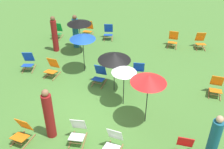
{
  "coord_description": "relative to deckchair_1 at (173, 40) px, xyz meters",
  "views": [
    {
      "loc": [
        1.69,
        -8.19,
        6.8
      ],
      "look_at": [
        0.0,
        1.2,
        0.5
      ],
      "focal_mm": 43.63,
      "sensor_mm": 36.0,
      "label": 1
    }
  ],
  "objects": [
    {
      "name": "deckchair_13",
      "position": [
        -1.89,
        -7.66,
        0.0
      ],
      "size": [
        0.61,
        0.83,
        0.83
      ],
      "rotation": [
        0.0,
        0.0,
        -0.18
      ],
      "color": "olive",
      "rests_on": "ground"
    },
    {
      "name": "umbrella_1",
      "position": [
        -2.41,
        -4.51,
        1.25
      ],
      "size": [
        1.29,
        1.29,
        1.78
      ],
      "color": "black",
      "rests_on": "ground"
    },
    {
      "name": "person_1",
      "position": [
        -5.97,
        -1.61,
        0.53
      ],
      "size": [
        0.32,
        0.32,
        1.88
      ],
      "rotation": [
        0.0,
        0.0,
        6.21
      ],
      "color": "maroon",
      "rests_on": "ground"
    },
    {
      "name": "deckchair_3",
      "position": [
        -4.89,
        -7.75,
        0.0
      ],
      "size": [
        0.62,
        0.84,
        0.83
      ],
      "rotation": [
        0.0,
        0.0,
        -0.2
      ],
      "color": "olive",
      "rests_on": "ground"
    },
    {
      "name": "person_2",
      "position": [
        1.07,
        -7.48,
        0.45
      ],
      "size": [
        0.38,
        0.38,
        1.75
      ],
      "rotation": [
        0.0,
        0.0,
        1.38
      ],
      "color": "#195972",
      "rests_on": "ground"
    },
    {
      "name": "deckchair_2",
      "position": [
        -3.57,
        0.32,
        0.0
      ],
      "size": [
        0.57,
        0.82,
        0.83
      ],
      "rotation": [
        0.0,
        0.0,
        0.13
      ],
      "color": "olive",
      "rests_on": "ground"
    },
    {
      "name": "person_3",
      "position": [
        -4.04,
        -7.38,
        0.53
      ],
      "size": [
        0.43,
        0.43,
        1.9
      ],
      "rotation": [
        0.0,
        0.0,
        2.7
      ],
      "color": "maroon",
      "rests_on": "ground"
    },
    {
      "name": "deckchair_7",
      "position": [
        -5.33,
        -3.86,
        0.0
      ],
      "size": [
        0.59,
        0.83,
        0.83
      ],
      "rotation": [
        0.0,
        0.0,
        -0.16
      ],
      "color": "olive",
      "rests_on": "ground"
    },
    {
      "name": "deckchair_10",
      "position": [
        1.42,
        0.07,
        0.0
      ],
      "size": [
        0.57,
        0.81,
        0.83
      ],
      "rotation": [
        0.0,
        0.0,
        0.13
      ],
      "color": "olive",
      "rests_on": "ground"
    },
    {
      "name": "umbrella_2",
      "position": [
        -1.91,
        -5.29,
        1.2
      ],
      "size": [
        0.92,
        0.92,
        1.7
      ],
      "color": "black",
      "rests_on": "ground"
    },
    {
      "name": "deckchair_11",
      "position": [
        -6.61,
        -3.54,
        0.0
      ],
      "size": [
        0.59,
        0.83,
        0.83
      ],
      "rotation": [
        0.0,
        0.0,
        0.16
      ],
      "color": "olive",
      "rests_on": "ground"
    },
    {
      "name": "deckchair_15",
      "position": [
        -1.5,
        -3.55,
        0.0
      ],
      "size": [
        0.52,
        0.78,
        0.83
      ],
      "rotation": [
        0.0,
        0.0,
        0.05
      ],
      "color": "olive",
      "rests_on": "ground"
    },
    {
      "name": "deckchair_12",
      "position": [
        -3.12,
        -4.06,
        0.0
      ],
      "size": [
        0.57,
        0.82,
        0.83
      ],
      "rotation": [
        0.0,
        0.0,
        -0.13
      ],
      "color": "olive",
      "rests_on": "ground"
    },
    {
      "name": "umbrella_4",
      "position": [
        -0.99,
        -6.15,
        1.48
      ],
      "size": [
        1.2,
        1.2,
        2.0
      ],
      "color": "black",
      "rests_on": "ground"
    },
    {
      "name": "deckchair_14",
      "position": [
        -6.46,
        -0.06,
        0.0
      ],
      "size": [
        0.48,
        0.76,
        0.83
      ],
      "rotation": [
        0.0,
        0.0,
        0.0
      ],
      "color": "olive",
      "rests_on": "ground"
    },
    {
      "name": "ground_plane",
      "position": [
        -2.57,
        -5.3,
        -0.37
      ],
      "size": [
        40.0,
        40.0,
        0.0
      ],
      "primitive_type": "plane",
      "color": "#477A33"
    },
    {
      "name": "deckchair_6",
      "position": [
        -3.11,
        -7.42,
        0.0
      ],
      "size": [
        0.51,
        0.78,
        0.83
      ],
      "rotation": [
        0.0,
        0.0,
        0.04
      ],
      "color": "olive",
      "rests_on": "ground"
    },
    {
      "name": "umbrella_3",
      "position": [
        -4.0,
        -3.27,
        1.36
      ],
      "size": [
        1.13,
        1.13,
        1.84
      ],
      "color": "black",
      "rests_on": "ground"
    },
    {
      "name": "deckchair_1",
      "position": [
        0.0,
        0.0,
        0.0
      ],
      "size": [
        0.55,
        0.8,
        0.83
      ],
      "rotation": [
        0.0,
        0.0,
        -0.09
      ],
      "color": "olive",
      "rests_on": "ground"
    },
    {
      "name": "deckchair_5",
      "position": [
        -4.81,
        0.56,
        0.0
      ],
      "size": [
        0.51,
        0.78,
        0.83
      ],
      "rotation": [
        0.0,
        0.0,
        -0.04
      ],
      "color": "olive",
      "rests_on": "ground"
    },
    {
      "name": "deckchair_8",
      "position": [
        1.68,
        -4.02,
        0.0
      ],
      "size": [
        0.56,
        0.81,
        0.83
      ],
      "rotation": [
        0.0,
        0.0,
        -0.12
      ],
      "color": "olive",
      "rests_on": "ground"
    },
    {
      "name": "umbrella_0",
      "position": [
        -4.63,
        -1.62,
        1.32
      ],
      "size": [
        1.19,
        1.19,
        1.79
      ],
      "color": "black",
      "rests_on": "ground"
    },
    {
      "name": "person_0",
      "position": [
        -5.06,
        -0.99,
        0.47
      ],
      "size": [
        0.35,
        0.35,
        1.78
      ],
      "rotation": [
        0.0,
        0.0,
        1.69
      ],
      "color": "#195972",
      "rests_on": "ground"
    }
  ]
}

